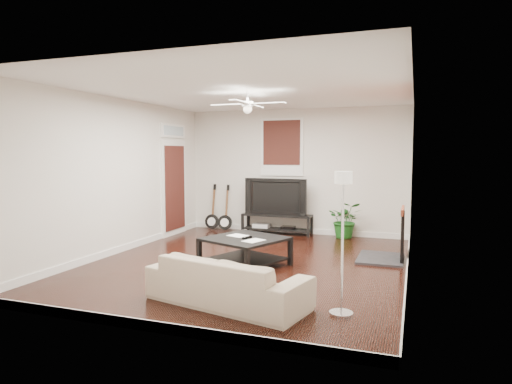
{
  "coord_description": "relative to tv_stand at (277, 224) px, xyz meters",
  "views": [
    {
      "loc": [
        2.56,
        -6.79,
        1.82
      ],
      "look_at": [
        0.0,
        0.4,
        1.15
      ],
      "focal_mm": 31.38,
      "sensor_mm": 36.0,
      "label": 1
    }
  ],
  "objects": [
    {
      "name": "door_left",
      "position": [
        -2.11,
        -0.88,
        1.03
      ],
      "size": [
        0.08,
        1.0,
        2.5
      ],
      "primitive_type": "cube",
      "color": "white",
      "rests_on": "wall_left"
    },
    {
      "name": "guitar_left",
      "position": [
        -1.6,
        -0.03,
        0.32
      ],
      "size": [
        0.35,
        0.26,
        1.09
      ],
      "primitive_type": null,
      "rotation": [
        0.0,
        0.0,
        0.05
      ],
      "color": "black",
      "rests_on": "floor"
    },
    {
      "name": "potted_plant",
      "position": [
        1.54,
        -0.01,
        0.17
      ],
      "size": [
        0.78,
        0.7,
        0.79
      ],
      "primitive_type": "imported",
      "rotation": [
        0.0,
        0.0,
        0.13
      ],
      "color": "#19581A",
      "rests_on": "floor"
    },
    {
      "name": "tv_stand",
      "position": [
        0.0,
        0.0,
        0.0
      ],
      "size": [
        1.58,
        0.42,
        0.44
      ],
      "primitive_type": "cube",
      "color": "black",
      "rests_on": "floor"
    },
    {
      "name": "ceiling_fan",
      "position": [
        0.35,
        -2.78,
        2.38
      ],
      "size": [
        1.24,
        1.24,
        0.32
      ],
      "primitive_type": null,
      "color": "white",
      "rests_on": "ceiling"
    },
    {
      "name": "fireplace",
      "position": [
        2.55,
        -1.78,
        0.24
      ],
      "size": [
        0.8,
        1.1,
        0.92
      ],
      "primitive_type": "cube",
      "color": "black",
      "rests_on": "floor"
    },
    {
      "name": "tv",
      "position": [
        0.0,
        0.02,
        0.63
      ],
      "size": [
        1.41,
        0.19,
        0.81
      ],
      "primitive_type": "imported",
      "color": "black",
      "rests_on": "tv_stand"
    },
    {
      "name": "brick_accent",
      "position": [
        2.84,
        -1.78,
        1.18
      ],
      "size": [
        0.02,
        2.2,
        2.8
      ],
      "primitive_type": "cube",
      "color": "#B35A39",
      "rests_on": "floor"
    },
    {
      "name": "window_back",
      "position": [
        0.05,
        0.19,
        1.73
      ],
      "size": [
        1.0,
        0.06,
        1.3
      ],
      "primitive_type": "cube",
      "color": "black",
      "rests_on": "wall_back"
    },
    {
      "name": "coffee_table",
      "position": [
        0.37,
        -2.96,
        0.01
      ],
      "size": [
        1.44,
        1.44,
        0.46
      ],
      "primitive_type": "cube",
      "rotation": [
        0.0,
        0.0,
        -0.38
      ],
      "color": "black",
      "rests_on": "floor"
    },
    {
      "name": "floor_lamp",
      "position": [
        2.17,
        -4.63,
        0.59
      ],
      "size": [
        0.32,
        0.32,
        1.63
      ],
      "primitive_type": null,
      "rotation": [
        0.0,
        0.0,
        -0.23
      ],
      "color": "white",
      "rests_on": "floor"
    },
    {
      "name": "room",
      "position": [
        0.35,
        -2.78,
        1.18
      ],
      "size": [
        5.01,
        6.01,
        2.81
      ],
      "color": "black",
      "rests_on": "ground"
    },
    {
      "name": "guitar_right",
      "position": [
        -1.25,
        -0.06,
        0.32
      ],
      "size": [
        0.37,
        0.29,
        1.09
      ],
      "primitive_type": null,
      "rotation": [
        0.0,
        0.0,
        0.16
      ],
      "color": "black",
      "rests_on": "floor"
    },
    {
      "name": "sofa",
      "position": [
        0.82,
        -4.73,
        0.07
      ],
      "size": [
        2.12,
        1.2,
        0.58
      ],
      "primitive_type": "imported",
      "rotation": [
        0.0,
        0.0,
        2.92
      ],
      "color": "tan",
      "rests_on": "floor"
    }
  ]
}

